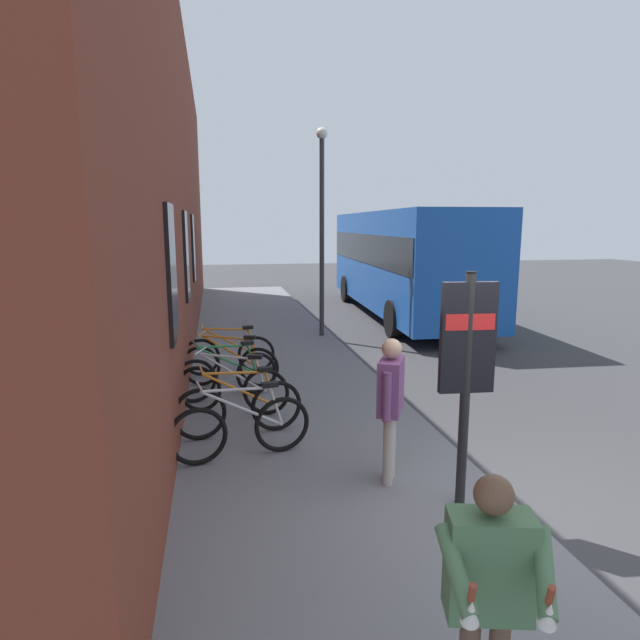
{
  "coord_description": "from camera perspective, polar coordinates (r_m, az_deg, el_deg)",
  "views": [
    {
      "loc": [
        -4.41,
        2.98,
        2.96
      ],
      "look_at": [
        2.77,
        1.55,
        1.64
      ],
      "focal_mm": 29.77,
      "sensor_mm": 36.0,
      "label": 1
    }
  ],
  "objects": [
    {
      "name": "bicycle_nearest_sign",
      "position": [
        9.55,
        -9.64,
        -4.8
      ],
      "size": [
        0.64,
        1.72,
        0.97
      ],
      "color": "black",
      "rests_on": "sidewalk_pavement"
    },
    {
      "name": "bicycle_under_window",
      "position": [
        10.33,
        -9.73,
        -3.65
      ],
      "size": [
        0.48,
        1.77,
        0.97
      ],
      "color": "black",
      "rests_on": "sidewalk_pavement"
    },
    {
      "name": "ground",
      "position": [
        11.53,
        9.39,
        -4.79
      ],
      "size": [
        60.0,
        60.0,
        0.0
      ],
      "primitive_type": "plane",
      "color": "#38383A"
    },
    {
      "name": "city_bus",
      "position": [
        17.53,
        8.78,
        6.7
      ],
      "size": [
        10.63,
        3.15,
        3.35
      ],
      "color": "#1951B2",
      "rests_on": "ground"
    },
    {
      "name": "pedestrian_near_bus",
      "position": [
        5.91,
        7.6,
        -8.05
      ],
      "size": [
        0.56,
        0.42,
        1.63
      ],
      "color": "#B2A599",
      "rests_on": "sidewalk_pavement"
    },
    {
      "name": "transit_info_sign",
      "position": [
        5.41,
        15.54,
        -3.44
      ],
      "size": [
        0.13,
        0.55,
        2.4
      ],
      "color": "black",
      "rests_on": "sidewalk_pavement"
    },
    {
      "name": "station_facade",
      "position": [
        13.45,
        -15.13,
        13.21
      ],
      "size": [
        22.0,
        0.65,
        7.49
      ],
      "color": "brown",
      "rests_on": "ground"
    },
    {
      "name": "tourist_with_hotdogs",
      "position": [
        3.26,
        17.76,
        -25.35
      ],
      "size": [
        0.62,
        0.62,
        1.57
      ],
      "color": "brown",
      "rests_on": "sidewalk_pavement"
    },
    {
      "name": "street_lamp",
      "position": [
        13.51,
        0.2,
        11.18
      ],
      "size": [
        0.28,
        0.28,
        5.17
      ],
      "color": "#333338",
      "rests_on": "sidewalk_pavement"
    },
    {
      "name": "bicycle_mid_rack",
      "position": [
        8.93,
        -9.98,
        -5.87
      ],
      "size": [
        0.61,
        1.73,
        0.97
      ],
      "color": "black",
      "rests_on": "sidewalk_pavement"
    },
    {
      "name": "bicycle_beside_lamp",
      "position": [
        6.68,
        -8.4,
        -11.4
      ],
      "size": [
        0.51,
        1.75,
        0.97
      ],
      "color": "black",
      "rests_on": "sidewalk_pavement"
    },
    {
      "name": "bicycle_far_end",
      "position": [
        8.22,
        -9.38,
        -7.27
      ],
      "size": [
        0.7,
        1.7,
        0.97
      ],
      "color": "black",
      "rests_on": "sidewalk_pavement"
    },
    {
      "name": "sidewalk_pavement",
      "position": [
        12.8,
        -5.44,
        -2.92
      ],
      "size": [
        24.0,
        3.5,
        0.12
      ],
      "primitive_type": "cube",
      "color": "slate",
      "rests_on": "ground"
    },
    {
      "name": "bicycle_by_door",
      "position": [
        7.37,
        -8.66,
        -9.31
      ],
      "size": [
        0.48,
        1.76,
        0.97
      ],
      "color": "black",
      "rests_on": "sidewalk_pavement"
    }
  ]
}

